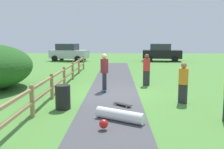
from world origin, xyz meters
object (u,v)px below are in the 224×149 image
parked_car_black (162,52)px  skateboard_loose (123,104)px  bystander_orange (183,81)px  parked_car_silver (69,52)px  skater_fallen (119,116)px  trash_bin (63,97)px  skater_riding (104,70)px  bystander_red (147,68)px

parked_car_black → skateboard_loose: bearing=-104.0°
bystander_orange → parked_car_silver: bearing=113.9°
skater_fallen → parked_car_silver: parked_car_silver is taller
parked_car_black → parked_car_silver: (-10.32, 0.01, 0.00)m
trash_bin → skater_fallen: (2.06, -1.44, -0.25)m
trash_bin → skater_riding: size_ratio=0.49×
trash_bin → bystander_orange: 4.78m
bystander_orange → bystander_red: bearing=105.4°
skater_fallen → bystander_orange: size_ratio=0.97×
bystander_orange → parked_car_black: (2.24, 18.25, 0.05)m
skateboard_loose → bystander_red: (1.40, 4.37, 0.87)m
skater_fallen → parked_car_black: (4.84, 20.65, 0.76)m
skater_fallen → skateboard_loose: 1.83m
skater_riding → parked_car_black: size_ratio=0.42×
skater_riding → bystander_red: 2.76m
skater_fallen → parked_car_black: size_ratio=0.37×
skater_riding → parked_car_silver: (-4.81, 16.08, -0.09)m
parked_car_silver → trash_bin: bearing=-79.9°
trash_bin → skateboard_loose: 2.28m
bystander_orange → parked_car_black: bearing=83.0°
parked_car_silver → skater_riding: bearing=-73.3°
trash_bin → bystander_orange: bearing=11.5°
skater_fallen → parked_car_silver: bearing=104.9°
skateboard_loose → skater_fallen: bearing=-95.0°
skateboard_loose → parked_car_silver: (-5.65, 18.83, 0.87)m
skater_riding → bystander_red: bearing=35.9°
bystander_orange → bystander_red: 3.94m
trash_bin → skater_fallen: size_ratio=0.56×
skater_riding → parked_car_silver: size_ratio=0.41×
bystander_red → skater_fallen: bearing=-104.1°
skater_fallen → bystander_red: (1.56, 6.19, 0.76)m
bystander_red → skateboard_loose: bearing=-107.7°
trash_bin → bystander_red: (3.62, 4.74, 0.51)m
trash_bin → parked_car_silver: (-3.42, 19.21, 0.51)m
trash_bin → skateboard_loose: size_ratio=1.23×
skater_riding → bystander_red: (2.23, 1.62, -0.09)m
bystander_red → parked_car_black: size_ratio=0.40×
skateboard_loose → parked_car_black: parked_car_black is taller
bystander_orange → trash_bin: bearing=-168.5°
skater_riding → parked_car_silver: bearing=106.7°
trash_bin → bystander_red: bystander_red is taller
trash_bin → skater_riding: skater_riding is taller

